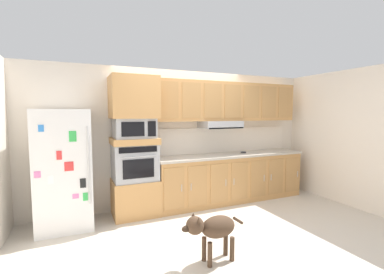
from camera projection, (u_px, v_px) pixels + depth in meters
name	position (u px, v px, depth m)	size (l,w,h in m)	color
ground_plane	(206.00, 222.00, 4.21)	(9.60, 9.60, 0.00)	beige
back_kitchen_wall	(180.00, 137.00, 5.11)	(6.20, 0.12, 2.50)	silver
side_panel_right	(334.00, 137.00, 5.23)	(0.12, 7.10, 2.50)	white
refrigerator	(64.00, 169.00, 3.94)	(0.76, 0.73, 1.76)	white
oven_base_cabinet	(135.00, 197.00, 4.48)	(0.74, 0.62, 0.60)	tan
built_in_oven	(135.00, 162.00, 4.43)	(0.70, 0.62, 0.60)	#A8AAAF
appliance_mid_shelf	(134.00, 141.00, 4.40)	(0.74, 0.62, 0.10)	tan
microwave	(134.00, 128.00, 4.38)	(0.64, 0.54, 0.32)	#A8AAAF
appliance_upper_cabinet	(133.00, 97.00, 4.34)	(0.74, 0.62, 0.68)	tan
lower_cabinet_run	(231.00, 178.00, 5.22)	(3.00, 0.63, 0.88)	tan
countertop_slab	(231.00, 155.00, 5.18)	(3.04, 0.64, 0.04)	#BCB2A3
backsplash_panel	(223.00, 140.00, 5.42)	(3.04, 0.02, 0.50)	white
upper_cabinet_with_hood	(228.00, 103.00, 5.20)	(3.00, 0.48, 0.88)	tan
screwdriver	(243.00, 152.00, 5.31)	(0.15, 0.16, 0.03)	black
dog	(213.00, 228.00, 3.03)	(0.80, 0.26, 0.59)	#473323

